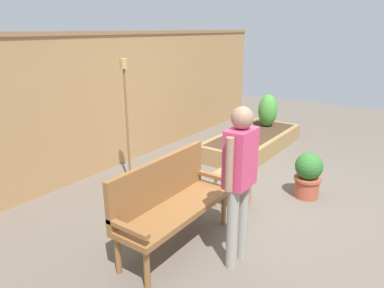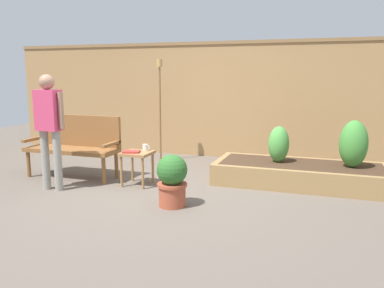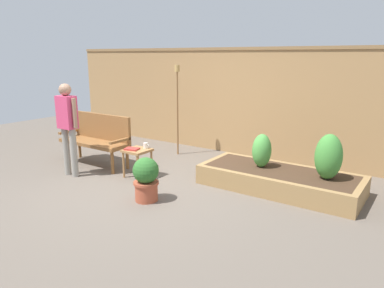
{
  "view_description": "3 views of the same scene",
  "coord_description": "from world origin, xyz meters",
  "px_view_note": "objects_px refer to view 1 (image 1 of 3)",
  "views": [
    {
      "loc": [
        -4.01,
        -1.66,
        2.2
      ],
      "look_at": [
        -0.24,
        1.01,
        0.67
      ],
      "focal_mm": 32.9,
      "sensor_mm": 36.0,
      "label": 1
    },
    {
      "loc": [
        2.15,
        -4.64,
        1.56
      ],
      "look_at": [
        0.26,
        0.87,
        0.53
      ],
      "focal_mm": 37.01,
      "sensor_mm": 36.0,
      "label": 2
    },
    {
      "loc": [
        3.7,
        -3.99,
        2.0
      ],
      "look_at": [
        0.34,
        0.87,
        0.55
      ],
      "focal_mm": 33.85,
      "sensor_mm": 36.0,
      "label": 3
    }
  ],
  "objects_px": {
    "shrub_near_bench": "(245,124)",
    "shrub_far_corner": "(268,111)",
    "garden_bench": "(169,197)",
    "tiki_torch": "(126,102)",
    "potted_boxwood": "(308,174)",
    "person_by_bench": "(240,174)",
    "side_table": "(233,177)",
    "book_on_table": "(237,173)",
    "cup_on_table": "(227,164)"
  },
  "relations": [
    {
      "from": "shrub_near_bench",
      "to": "tiki_torch",
      "type": "relative_size",
      "value": 0.29
    },
    {
      "from": "garden_bench",
      "to": "book_on_table",
      "type": "bearing_deg",
      "value": -11.1
    },
    {
      "from": "shrub_near_bench",
      "to": "shrub_far_corner",
      "type": "height_order",
      "value": "shrub_far_corner"
    },
    {
      "from": "shrub_far_corner",
      "to": "tiki_torch",
      "type": "bearing_deg",
      "value": 167.16
    },
    {
      "from": "side_table",
      "to": "tiki_torch",
      "type": "bearing_deg",
      "value": 101.3
    },
    {
      "from": "potted_boxwood",
      "to": "tiki_torch",
      "type": "height_order",
      "value": "tiki_torch"
    },
    {
      "from": "person_by_bench",
      "to": "garden_bench",
      "type": "bearing_deg",
      "value": 100.46
    },
    {
      "from": "book_on_table",
      "to": "potted_boxwood",
      "type": "distance_m",
      "value": 1.08
    },
    {
      "from": "book_on_table",
      "to": "potted_boxwood",
      "type": "bearing_deg",
      "value": -50.71
    },
    {
      "from": "side_table",
      "to": "potted_boxwood",
      "type": "height_order",
      "value": "potted_boxwood"
    },
    {
      "from": "side_table",
      "to": "person_by_bench",
      "type": "xyz_separation_m",
      "value": [
        -0.99,
        -0.59,
        0.54
      ]
    },
    {
      "from": "garden_bench",
      "to": "shrub_far_corner",
      "type": "relative_size",
      "value": 2.22
    },
    {
      "from": "garden_bench",
      "to": "person_by_bench",
      "type": "distance_m",
      "value": 0.84
    },
    {
      "from": "potted_boxwood",
      "to": "shrub_near_bench",
      "type": "relative_size",
      "value": 1.2
    },
    {
      "from": "shrub_near_bench",
      "to": "person_by_bench",
      "type": "xyz_separation_m",
      "value": [
        -2.86,
        -1.4,
        0.37
      ]
    },
    {
      "from": "garden_bench",
      "to": "cup_on_table",
      "type": "bearing_deg",
      "value": -0.07
    },
    {
      "from": "side_table",
      "to": "cup_on_table",
      "type": "xyz_separation_m",
      "value": [
        0.07,
        0.14,
        0.13
      ]
    },
    {
      "from": "garden_bench",
      "to": "shrub_near_bench",
      "type": "height_order",
      "value": "garden_bench"
    },
    {
      "from": "side_table",
      "to": "shrub_near_bench",
      "type": "xyz_separation_m",
      "value": [
        1.87,
        0.81,
        0.16
      ]
    },
    {
      "from": "cup_on_table",
      "to": "shrub_near_bench",
      "type": "xyz_separation_m",
      "value": [
        1.8,
        0.67,
        0.04
      ]
    },
    {
      "from": "shrub_far_corner",
      "to": "person_by_bench",
      "type": "height_order",
      "value": "person_by_bench"
    },
    {
      "from": "garden_bench",
      "to": "book_on_table",
      "type": "distance_m",
      "value": 1.1
    },
    {
      "from": "book_on_table",
      "to": "shrub_far_corner",
      "type": "distance_m",
      "value": 3.06
    },
    {
      "from": "potted_boxwood",
      "to": "person_by_bench",
      "type": "distance_m",
      "value": 1.9
    },
    {
      "from": "shrub_near_bench",
      "to": "shrub_far_corner",
      "type": "distance_m",
      "value": 1.0
    },
    {
      "from": "garden_bench",
      "to": "tiki_torch",
      "type": "relative_size",
      "value": 0.79
    },
    {
      "from": "side_table",
      "to": "book_on_table",
      "type": "relative_size",
      "value": 2.13
    },
    {
      "from": "side_table",
      "to": "garden_bench",
      "type": "bearing_deg",
      "value": 172.9
    },
    {
      "from": "book_on_table",
      "to": "person_by_bench",
      "type": "distance_m",
      "value": 1.16
    },
    {
      "from": "side_table",
      "to": "tiki_torch",
      "type": "xyz_separation_m",
      "value": [
        -0.31,
        1.54,
        0.84
      ]
    },
    {
      "from": "book_on_table",
      "to": "tiki_torch",
      "type": "xyz_separation_m",
      "value": [
        -0.26,
        1.61,
        0.74
      ]
    },
    {
      "from": "shrub_far_corner",
      "to": "book_on_table",
      "type": "bearing_deg",
      "value": -163.19
    },
    {
      "from": "garden_bench",
      "to": "person_by_bench",
      "type": "bearing_deg",
      "value": -79.54
    },
    {
      "from": "potted_boxwood",
      "to": "book_on_table",
      "type": "bearing_deg",
      "value": 144.0
    },
    {
      "from": "tiki_torch",
      "to": "person_by_bench",
      "type": "distance_m",
      "value": 2.25
    },
    {
      "from": "potted_boxwood",
      "to": "shrub_near_bench",
      "type": "bearing_deg",
      "value": 54.91
    },
    {
      "from": "book_on_table",
      "to": "potted_boxwood",
      "type": "relative_size",
      "value": 0.36
    },
    {
      "from": "shrub_near_bench",
      "to": "person_by_bench",
      "type": "distance_m",
      "value": 3.21
    },
    {
      "from": "side_table",
      "to": "book_on_table",
      "type": "distance_m",
      "value": 0.13
    },
    {
      "from": "side_table",
      "to": "shrub_near_bench",
      "type": "relative_size",
      "value": 0.92
    },
    {
      "from": "potted_boxwood",
      "to": "tiki_torch",
      "type": "relative_size",
      "value": 0.35
    },
    {
      "from": "shrub_far_corner",
      "to": "cup_on_table",
      "type": "bearing_deg",
      "value": -166.5
    },
    {
      "from": "tiki_torch",
      "to": "person_by_bench",
      "type": "relative_size",
      "value": 1.16
    },
    {
      "from": "cup_on_table",
      "to": "shrub_far_corner",
      "type": "distance_m",
      "value": 2.89
    },
    {
      "from": "shrub_far_corner",
      "to": "garden_bench",
      "type": "bearing_deg",
      "value": -170.45
    },
    {
      "from": "garden_bench",
      "to": "tiki_torch",
      "type": "distance_m",
      "value": 1.76
    },
    {
      "from": "shrub_far_corner",
      "to": "potted_boxwood",
      "type": "bearing_deg",
      "value": -143.82
    },
    {
      "from": "shrub_near_bench",
      "to": "tiki_torch",
      "type": "bearing_deg",
      "value": 161.59
    },
    {
      "from": "cup_on_table",
      "to": "shrub_far_corner",
      "type": "bearing_deg",
      "value": 13.5
    },
    {
      "from": "side_table",
      "to": "shrub_far_corner",
      "type": "bearing_deg",
      "value": 15.8
    }
  ]
}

